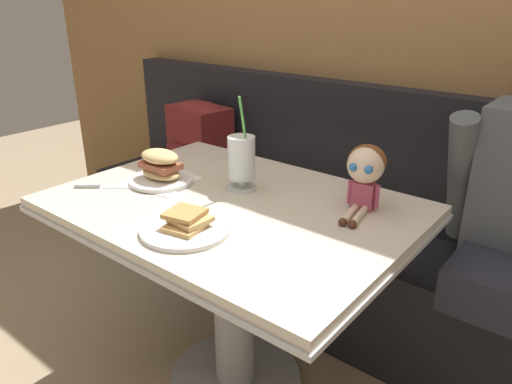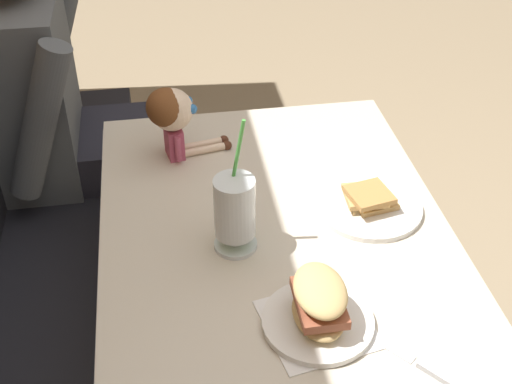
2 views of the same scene
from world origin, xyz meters
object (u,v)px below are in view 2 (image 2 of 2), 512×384
Objects in this scene: diner_patron at (45,92)px; milkshake_glass at (235,211)px; sandwich_plate at (319,308)px; seated_doll at (172,113)px; toast_plate at (369,204)px; butter_knife at (423,365)px.

milkshake_glass is at bearing -148.84° from diner_patron.
sandwich_plate is 1.03× the size of seated_doll.
sandwich_plate is (-0.26, -0.13, -0.05)m from milkshake_glass.
diner_patron is (0.41, 0.37, -0.13)m from seated_doll.
sandwich_plate is at bearing 148.69° from toast_plate.
toast_plate is 0.39m from sandwich_plate.
toast_plate reaches higher than butter_knife.
milkshake_glass reaches higher than sandwich_plate.
butter_knife is 0.86× the size of seated_doll.
seated_doll is 0.57m from diner_patron.
toast_plate is 0.47m from butter_knife.
seated_doll is (0.77, 0.40, 0.12)m from butter_knife.
milkshake_glass reaches higher than seated_doll.
milkshake_glass is 0.49m from butter_knife.
toast_plate is 0.79× the size of milkshake_glass.
sandwich_plate is 0.29× the size of diner_patron.
diner_patron is (1.18, 0.77, -0.00)m from butter_knife.
toast_plate is at bearing -131.30° from diner_patron.
seated_doll reaches higher than toast_plate.
milkshake_glass is 0.40m from seated_doll.
milkshake_glass reaches higher than toast_plate.
diner_patron is at bearing 48.70° from toast_plate.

